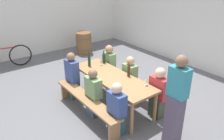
% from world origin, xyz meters
% --- Properties ---
extents(ground_plane, '(24.00, 24.00, 0.00)m').
position_xyz_m(ground_plane, '(0.00, 0.00, 0.00)').
color(ground_plane, slate).
extents(back_wall, '(14.00, 0.20, 3.20)m').
position_xyz_m(back_wall, '(0.00, 3.56, 1.60)').
color(back_wall, silver).
rests_on(back_wall, ground).
extents(side_wall, '(0.20, 7.52, 3.20)m').
position_xyz_m(side_wall, '(-4.51, 0.00, 1.60)').
color(side_wall, silver).
rests_on(side_wall, ground).
extents(tasting_table, '(2.20, 0.75, 0.75)m').
position_xyz_m(tasting_table, '(0.00, 0.00, 0.67)').
color(tasting_table, '#9E7247').
rests_on(tasting_table, ground).
extents(bench_near, '(2.10, 0.30, 0.45)m').
position_xyz_m(bench_near, '(0.00, -0.67, 0.36)').
color(bench_near, '#9E7247').
rests_on(bench_near, ground).
extents(bench_far, '(2.10, 0.30, 0.45)m').
position_xyz_m(bench_far, '(0.00, 0.67, 0.36)').
color(bench_far, '#9E7247').
rests_on(bench_far, ground).
extents(wine_bottle_0, '(0.07, 0.07, 0.36)m').
position_xyz_m(wine_bottle_0, '(-0.78, -0.09, 0.88)').
color(wine_bottle_0, '#143319').
rests_on(wine_bottle_0, tasting_table).
extents(wine_bottle_1, '(0.07, 0.07, 0.33)m').
position_xyz_m(wine_bottle_1, '(0.22, 0.29, 0.87)').
color(wine_bottle_1, '#332814').
rests_on(wine_bottle_1, tasting_table).
extents(wine_bottle_2, '(0.08, 0.08, 0.32)m').
position_xyz_m(wine_bottle_2, '(-0.74, 0.31, 0.87)').
color(wine_bottle_2, '#143319').
rests_on(wine_bottle_2, tasting_table).
extents(wine_glass_0, '(0.07, 0.07, 0.17)m').
position_xyz_m(wine_glass_0, '(0.75, 0.29, 0.87)').
color(wine_glass_0, silver).
rests_on(wine_glass_0, tasting_table).
extents(wine_glass_1, '(0.07, 0.07, 0.16)m').
position_xyz_m(wine_glass_1, '(-0.65, 0.17, 0.86)').
color(wine_glass_1, silver).
rests_on(wine_glass_1, tasting_table).
extents(seated_guest_near_0, '(0.38, 0.24, 1.16)m').
position_xyz_m(seated_guest_near_0, '(-0.87, -0.52, 0.55)').
color(seated_guest_near_0, '#384C42').
rests_on(seated_guest_near_0, ground).
extents(seated_guest_near_1, '(0.39, 0.24, 1.07)m').
position_xyz_m(seated_guest_near_1, '(0.05, -0.52, 0.50)').
color(seated_guest_near_1, '#43526B').
rests_on(seated_guest_near_1, ground).
extents(seated_guest_near_2, '(0.37, 0.24, 1.08)m').
position_xyz_m(seated_guest_near_2, '(0.83, -0.52, 0.51)').
color(seated_guest_near_2, '#284653').
rests_on(seated_guest_near_2, ground).
extents(seated_guest_far_0, '(0.33, 0.24, 1.15)m').
position_xyz_m(seated_guest_far_0, '(-0.81, 0.52, 0.56)').
color(seated_guest_far_0, '#514141').
rests_on(seated_guest_far_0, ground).
extents(seated_guest_far_1, '(0.35, 0.24, 1.09)m').
position_xyz_m(seated_guest_far_1, '(0.00, 0.52, 0.52)').
color(seated_guest_far_1, '#4E2737').
rests_on(seated_guest_far_1, ground).
extents(seated_guest_far_2, '(0.40, 0.24, 1.12)m').
position_xyz_m(seated_guest_far_2, '(0.90, 0.52, 0.53)').
color(seated_guest_far_2, '#434C37').
rests_on(seated_guest_far_2, ground).
extents(standing_host, '(0.33, 0.24, 1.70)m').
position_xyz_m(standing_host, '(1.63, 0.12, 0.84)').
color(standing_host, '#574B61').
rests_on(standing_host, ground).
extents(wine_barrel, '(0.60, 0.60, 0.79)m').
position_xyz_m(wine_barrel, '(-3.49, 1.35, 0.39)').
color(wine_barrel, brown).
rests_on(wine_barrel, ground).
extents(parked_bicycle_0, '(0.30, 1.66, 0.90)m').
position_xyz_m(parked_bicycle_0, '(-3.78, -1.39, 0.37)').
color(parked_bicycle_0, black).
rests_on(parked_bicycle_0, ground).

